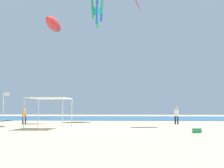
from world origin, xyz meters
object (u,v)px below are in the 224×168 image
cooler_box (197,130)px  kite_inflatable_red (54,24)px  kite_parafoil_teal (98,11)px  banner_flag (4,105)px  person_near_tent (176,114)px  person_leftmost (24,115)px  canopy_tent (50,99)px

cooler_box → kite_inflatable_red: (-15.83, 17.69, 13.78)m
kite_parafoil_teal → kite_inflatable_red: size_ratio=0.86×
banner_flag → person_near_tent: bearing=12.1°
person_leftmost → banner_flag: bearing=-113.4°
canopy_tent → kite_parafoil_teal: bearing=89.5°
person_leftmost → kite_parafoil_teal: kite_parafoil_teal is taller
banner_flag → kite_parafoil_teal: bearing=74.9°
person_near_tent → banner_flag: (-17.36, -3.71, 0.91)m
kite_parafoil_teal → banner_flag: bearing=-6.6°
canopy_tent → kite_inflatable_red: size_ratio=0.56×
kite_inflatable_red → person_near_tent: bearing=64.3°
person_near_tent → cooler_box: person_near_tent is taller
banner_flag → kite_parafoil_teal: (6.16, 22.76, 18.19)m
banner_flag → kite_inflatable_red: bearing=83.6°
person_leftmost → kite_inflatable_red: size_ratio=0.31×
person_leftmost → banner_flag: size_ratio=0.51×
canopy_tent → kite_inflatable_red: (-4.67, 15.13, 11.55)m
person_near_tent → kite_parafoil_teal: size_ratio=0.39×
cooler_box → kite_inflatable_red: kite_inflatable_red is taller
banner_flag → kite_inflatable_red: kite_inflatable_red is taller
person_leftmost → cooler_box: 18.64m
canopy_tent → kite_inflatable_red: bearing=107.1°
cooler_box → kite_parafoil_teal: bearing=110.5°
banner_flag → cooler_box: 18.39m
cooler_box → kite_parafoil_teal: 37.13m
canopy_tent → cooler_box: 11.67m
banner_flag → kite_parafoil_teal: 29.79m
banner_flag → person_leftmost: bearing=71.1°
person_near_tent → banner_flag: banner_flag is taller
person_near_tent → person_leftmost: (-16.42, -0.97, -0.10)m
canopy_tent → cooler_box: bearing=-12.9°
person_near_tent → cooler_box: 10.28m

